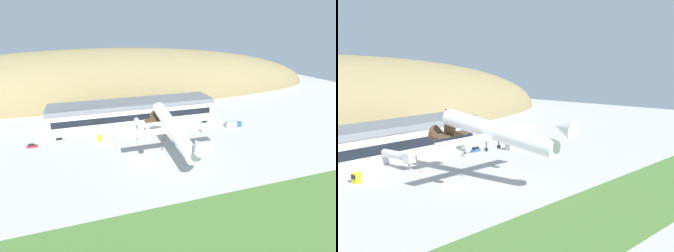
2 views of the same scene
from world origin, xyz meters
TOP-DOWN VIEW (x-y plane):
  - ground_plane at (0.00, 0.00)m, footprint 416.14×416.14m
  - grass_strip_foreground at (0.00, -42.39)m, footprint 374.53×28.53m
  - terminal_building at (6.84, 45.75)m, footprint 86.50×18.11m
  - jetway_0 at (6.25, 29.65)m, footprint 3.38×13.65m
  - cargo_airplane at (11.33, -4.16)m, footprint 40.82×49.66m
  - service_car_1 at (41.23, 30.11)m, footprint 4.30×2.15m
  - service_car_2 at (33.99, 27.36)m, footprint 4.24×1.68m
  - fuel_truck at (-10.80, 25.04)m, footprint 6.81×2.31m
  - box_truck at (53.59, 21.90)m, footprint 8.65×2.76m
  - traffic_cone_0 at (7.15, 21.32)m, footprint 0.52×0.52m

SIDE VIEW (x-z plane):
  - ground_plane at x=0.00m, z-range 0.00..0.00m
  - grass_strip_foreground at x=0.00m, z-range 0.00..0.08m
  - traffic_cone_0 at x=7.15m, z-range -0.01..0.57m
  - service_car_2 at x=33.99m, z-range -0.14..1.47m
  - service_car_1 at x=41.23m, z-range -0.14..1.52m
  - box_truck at x=53.59m, z-range -0.09..2.99m
  - fuel_truck at x=-10.80m, z-range -0.07..3.18m
  - jetway_0 at x=6.25m, z-range 1.28..6.71m
  - terminal_building at x=6.84m, z-range 0.77..12.34m
  - cargo_airplane at x=11.33m, z-range 8.20..19.75m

